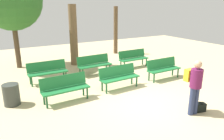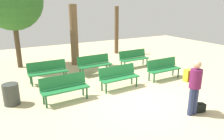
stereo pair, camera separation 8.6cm
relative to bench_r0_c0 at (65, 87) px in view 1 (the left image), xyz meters
name	(u,v)px [view 1 (the left image)]	position (x,y,z in m)	size (l,w,h in m)	color
ground_plane	(146,103)	(2.25, -1.49, -0.50)	(24.00, 24.00, 0.00)	#CCB789
bench_r0_c0	(65,87)	(0.00, 0.00, 0.00)	(1.62, 0.54, 0.87)	#1E7238
bench_r0_c1	(119,76)	(2.18, 0.10, 0.00)	(1.62, 0.55, 0.87)	#1E7238
bench_r0_c2	(163,67)	(4.45, 0.10, 0.00)	(1.61, 0.50, 0.87)	#1E7238
bench_r1_c0	(47,71)	(-0.04, 2.16, 0.00)	(1.60, 0.48, 0.87)	#1E7238
bench_r1_c1	(94,64)	(2.13, 2.19, 0.00)	(1.62, 0.54, 0.87)	#1E7238
bench_r1_c2	(133,57)	(4.40, 2.28, 0.00)	(1.61, 0.50, 0.87)	#1E7238
tree_0	(73,35)	(1.92, 4.25, 1.08)	(0.41, 0.41, 3.16)	brown
tree_1	(116,30)	(5.30, 5.57, 1.01)	(0.27, 0.27, 3.03)	brown
tree_2	(11,0)	(-0.79, 5.12, 2.83)	(2.92, 2.92, 4.81)	#4C3A28
visitor_with_backpack	(195,84)	(2.98, -2.76, 0.43)	(0.35, 0.53, 1.65)	navy
handbag	(200,107)	(3.32, -2.79, -0.37)	(0.35, 0.25, 0.29)	black
trash_bin	(11,95)	(-1.61, 0.57, -0.15)	(0.51, 0.51, 0.71)	#383D38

